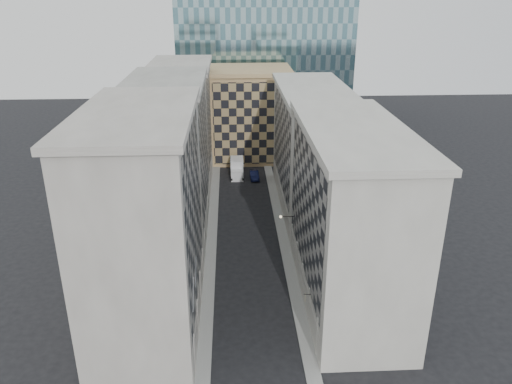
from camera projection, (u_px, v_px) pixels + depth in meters
name	position (u px, v px, depth m)	size (l,w,h in m)	color
sidewalk_west	(212.00, 238.00, 73.05)	(1.50, 100.00, 0.15)	gray
sidewalk_east	(283.00, 237.00, 73.55)	(1.50, 100.00, 0.15)	gray
bldg_left_a	(147.00, 225.00, 50.75)	(10.80, 22.80, 23.70)	gray
bldg_left_b	(170.00, 160.00, 71.23)	(10.80, 22.80, 22.70)	gray
bldg_left_c	(183.00, 124.00, 91.71)	(10.80, 22.80, 21.70)	gray
bldg_right_a	(348.00, 217.00, 56.06)	(10.80, 26.80, 20.70)	#ADA99F
bldg_right_b	(311.00, 148.00, 81.14)	(10.80, 28.80, 19.70)	#ADA99F
tan_block	(250.00, 114.00, 104.75)	(16.80, 14.80, 18.80)	tan
church_tower	(238.00, 21.00, 110.93)	(7.20, 7.20, 51.50)	#322D26
flagpoles_left	(195.00, 282.00, 47.85)	(0.10, 6.33, 2.33)	gray
bracket_lamp	(282.00, 217.00, 65.63)	(1.98, 0.36, 0.36)	black
box_truck	(237.00, 169.00, 96.63)	(2.46, 6.04, 3.31)	white
dark_car	(254.00, 175.00, 95.47)	(1.62, 4.63, 1.53)	#0E1334
shop_sign	(305.00, 297.00, 52.80)	(0.72, 0.63, 0.71)	black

